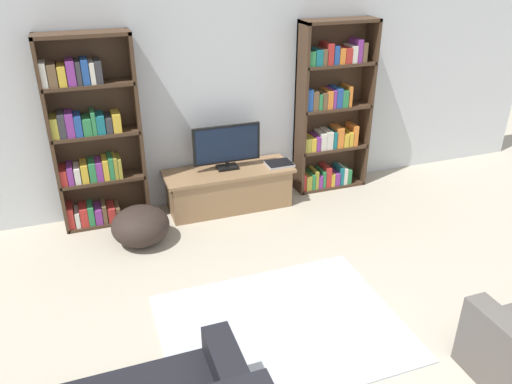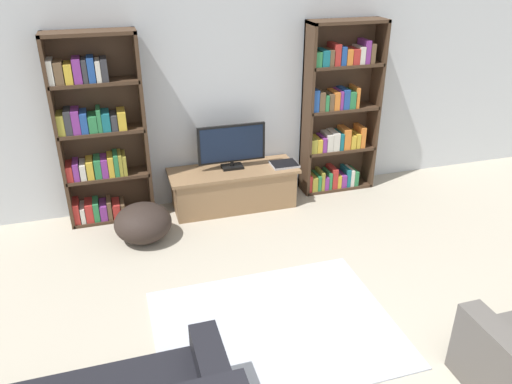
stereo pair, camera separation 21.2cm
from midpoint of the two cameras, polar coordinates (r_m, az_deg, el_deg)
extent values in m
cube|color=silver|center=(5.71, -6.11, 11.30)|extent=(8.80, 0.06, 2.60)
cube|color=#422D1E|center=(5.47, -23.37, 5.49)|extent=(0.04, 0.30, 2.04)
cube|color=#422D1E|center=(5.47, -14.32, 6.87)|extent=(0.04, 0.30, 2.04)
cube|color=#422D1E|center=(5.58, -18.92, 6.63)|extent=(0.90, 0.04, 2.04)
cube|color=#422D1E|center=(5.22, -20.51, 16.54)|extent=(0.90, 0.30, 0.04)
cube|color=#422D1E|center=(5.85, -17.43, -3.02)|extent=(0.87, 0.30, 0.04)
cube|color=#B72D28|center=(5.79, -21.38, -2.48)|extent=(0.06, 0.24, 0.24)
cube|color=silver|center=(5.80, -20.72, -2.65)|extent=(0.05, 0.24, 0.18)
cube|color=#B72D28|center=(5.79, -20.07, -2.41)|extent=(0.08, 0.24, 0.21)
cube|color=#2D7F47|center=(5.79, -19.35, -2.28)|extent=(0.06, 0.24, 0.21)
cube|color=#7F338C|center=(5.79, -18.59, -2.33)|extent=(0.07, 0.24, 0.18)
cube|color=brown|center=(5.78, -17.96, -2.10)|extent=(0.05, 0.24, 0.21)
cube|color=#B72D28|center=(5.79, -17.22, -2.17)|extent=(0.08, 0.24, 0.17)
cube|color=brown|center=(5.80, -16.54, -2.09)|extent=(0.04, 0.24, 0.16)
cube|color=#422D1E|center=(5.63, -18.13, 1.51)|extent=(0.87, 0.30, 0.04)
cube|color=#B72D28|center=(5.59, -22.15, 1.79)|extent=(0.07, 0.24, 0.17)
cube|color=#7F338C|center=(5.58, -21.49, 2.00)|extent=(0.06, 0.24, 0.19)
cube|color=silver|center=(5.58, -20.79, 2.01)|extent=(0.06, 0.24, 0.17)
cube|color=gold|center=(5.58, -20.06, 2.25)|extent=(0.07, 0.24, 0.19)
cube|color=#2D7F47|center=(5.57, -19.27, 2.42)|extent=(0.07, 0.24, 0.20)
cube|color=#7F338C|center=(5.57, -18.56, 2.51)|extent=(0.07, 0.24, 0.20)
cube|color=gold|center=(5.57, -17.90, 2.70)|extent=(0.06, 0.24, 0.22)
cube|color=#2D7F47|center=(5.56, -17.33, 2.87)|extent=(0.05, 0.24, 0.24)
cube|color=#9E9333|center=(5.57, -16.87, 2.93)|extent=(0.04, 0.24, 0.23)
cube|color=#9E9333|center=(5.57, -16.43, 2.90)|extent=(0.04, 0.24, 0.22)
cube|color=#422D1E|center=(5.45, -18.88, 6.37)|extent=(0.87, 0.30, 0.04)
cube|color=#9E9333|center=(5.41, -23.09, 6.91)|extent=(0.07, 0.24, 0.21)
cube|color=#333338|center=(5.40, -22.38, 7.20)|extent=(0.07, 0.24, 0.24)
cube|color=#7F338C|center=(5.40, -21.59, 7.30)|extent=(0.08, 0.24, 0.24)
cube|color=#234C99|center=(5.40, -20.76, 7.28)|extent=(0.07, 0.24, 0.21)
cube|color=#2D7F47|center=(5.40, -19.86, 7.22)|extent=(0.08, 0.24, 0.17)
cube|color=#2D7F47|center=(5.39, -19.20, 7.63)|extent=(0.04, 0.24, 0.23)
cube|color=#196B75|center=(5.40, -18.48, 7.53)|extent=(0.08, 0.24, 0.19)
cube|color=#333338|center=(5.40, -17.62, 7.51)|extent=(0.06, 0.24, 0.16)
cube|color=gold|center=(5.40, -16.80, 7.78)|extent=(0.08, 0.24, 0.19)
cube|color=#422D1E|center=(5.31, -19.69, 11.54)|extent=(0.87, 0.30, 0.04)
cube|color=silver|center=(5.28, -24.19, 12.22)|extent=(0.05, 0.24, 0.23)
cube|color=brown|center=(5.27, -23.37, 12.25)|extent=(0.08, 0.24, 0.21)
cube|color=gold|center=(5.27, -22.41, 12.28)|extent=(0.07, 0.24, 0.19)
cube|color=#7F338C|center=(5.26, -21.54, 12.66)|extent=(0.08, 0.24, 0.23)
cube|color=#333338|center=(5.26, -20.77, 12.71)|extent=(0.05, 0.24, 0.22)
cube|color=#234C99|center=(5.26, -20.10, 12.90)|extent=(0.07, 0.24, 0.24)
cube|color=silver|center=(5.26, -19.37, 12.83)|extent=(0.05, 0.24, 0.20)
cube|color=#333338|center=(5.26, -18.73, 13.01)|extent=(0.06, 0.24, 0.22)
cube|color=#422D1E|center=(5.91, 4.11, 9.10)|extent=(0.04, 0.30, 2.04)
cube|color=#422D1E|center=(6.30, 11.47, 9.74)|extent=(0.04, 0.30, 2.04)
cube|color=#422D1E|center=(6.21, 7.35, 9.80)|extent=(0.90, 0.04, 2.04)
cube|color=#422D1E|center=(5.89, 8.54, 18.81)|extent=(0.90, 0.30, 0.04)
cube|color=#422D1E|center=(6.46, 7.36, 0.92)|extent=(0.87, 0.30, 0.04)
cube|color=#B72D28|center=(6.23, 4.22, 1.39)|extent=(0.04, 0.24, 0.22)
cube|color=#9E9333|center=(6.26, 4.73, 1.32)|extent=(0.07, 0.24, 0.18)
cube|color=#2D7F47|center=(6.29, 5.23, 1.45)|extent=(0.04, 0.24, 0.19)
cube|color=#9E9333|center=(6.30, 5.63, 1.67)|extent=(0.04, 0.24, 0.23)
cube|color=#7F338C|center=(6.33, 6.03, 1.45)|extent=(0.05, 0.24, 0.16)
cube|color=#2D7F47|center=(6.34, 6.45, 1.72)|extent=(0.04, 0.24, 0.21)
cube|color=#B72D28|center=(6.36, 6.94, 1.97)|extent=(0.07, 0.24, 0.26)
cube|color=gold|center=(6.40, 7.42, 1.67)|extent=(0.05, 0.24, 0.17)
cube|color=#7F338C|center=(6.43, 7.92, 1.73)|extent=(0.07, 0.24, 0.16)
cube|color=#196B75|center=(6.44, 8.44, 2.08)|extent=(0.05, 0.24, 0.23)
cube|color=silver|center=(6.47, 8.83, 2.08)|extent=(0.05, 0.24, 0.21)
cube|color=#2D7F47|center=(6.50, 9.26, 2.05)|extent=(0.06, 0.24, 0.19)
cube|color=#422D1E|center=(6.26, 7.63, 5.14)|extent=(0.87, 0.30, 0.04)
cube|color=#9E9333|center=(6.05, 4.55, 5.60)|extent=(0.08, 0.24, 0.17)
cube|color=gold|center=(6.08, 5.20, 5.64)|extent=(0.06, 0.24, 0.16)
cube|color=#7F338C|center=(6.11, 5.73, 5.75)|extent=(0.05, 0.24, 0.17)
cube|color=silver|center=(6.13, 6.33, 5.97)|extent=(0.07, 0.24, 0.21)
cube|color=silver|center=(6.16, 7.02, 6.11)|extent=(0.08, 0.24, 0.22)
cube|color=#196B75|center=(6.19, 7.61, 6.11)|extent=(0.05, 0.24, 0.20)
cube|color=orange|center=(6.22, 8.22, 6.37)|extent=(0.08, 0.24, 0.25)
cube|color=gold|center=(6.27, 8.87, 6.09)|extent=(0.06, 0.24, 0.17)
cube|color=gold|center=(6.30, 9.41, 6.21)|extent=(0.05, 0.24, 0.18)
cube|color=orange|center=(6.31, 9.93, 6.58)|extent=(0.06, 0.24, 0.25)
cube|color=#422D1E|center=(6.09, 7.91, 9.61)|extent=(0.87, 0.30, 0.04)
cube|color=#234C99|center=(5.88, 4.70, 10.61)|extent=(0.07, 0.24, 0.25)
cube|color=brown|center=(5.91, 5.37, 10.52)|extent=(0.07, 0.24, 0.22)
cube|color=#2D7F47|center=(5.94, 5.92, 10.37)|extent=(0.05, 0.24, 0.18)
cube|color=brown|center=(5.96, 6.42, 10.47)|extent=(0.06, 0.24, 0.19)
cube|color=orange|center=(5.99, 7.01, 10.59)|extent=(0.07, 0.24, 0.21)
cube|color=#7F338C|center=(6.02, 7.52, 10.66)|extent=(0.04, 0.24, 0.21)
cube|color=#234C99|center=(6.04, 8.05, 10.76)|extent=(0.07, 0.24, 0.23)
cube|color=#2D7F47|center=(6.08, 8.71, 10.67)|extent=(0.08, 0.24, 0.20)
cube|color=orange|center=(6.11, 9.29, 10.91)|extent=(0.04, 0.24, 0.24)
cube|color=#422D1E|center=(5.96, 8.22, 14.30)|extent=(0.87, 0.30, 0.04)
cube|color=#2D7F47|center=(5.77, 4.90, 15.07)|extent=(0.08, 0.24, 0.16)
cube|color=#196B75|center=(5.80, 5.72, 15.15)|extent=(0.08, 0.24, 0.17)
cube|color=brown|center=(5.83, 6.37, 15.19)|extent=(0.05, 0.24, 0.18)
cube|color=#B72D28|center=(5.86, 7.01, 15.49)|extent=(0.07, 0.24, 0.23)
cube|color=#234C99|center=(5.89, 7.67, 15.37)|extent=(0.06, 0.24, 0.20)
cube|color=orange|center=(5.93, 8.32, 15.24)|extent=(0.07, 0.24, 0.17)
cube|color=#B72D28|center=(5.97, 9.04, 15.26)|extent=(0.08, 0.24, 0.17)
cube|color=silver|center=(6.00, 9.71, 15.37)|extent=(0.06, 0.24, 0.19)
cube|color=#7F338C|center=(6.03, 10.29, 15.69)|extent=(0.06, 0.24, 0.26)
cube|color=brown|center=(6.06, 10.82, 15.53)|extent=(0.06, 0.24, 0.22)
cube|color=#8E6B47|center=(5.81, -4.15, 0.24)|extent=(1.39, 0.50, 0.44)
cube|color=#8E6B47|center=(5.71, -4.22, 2.37)|extent=(1.47, 0.53, 0.04)
cube|color=black|center=(5.74, -4.35, 2.83)|extent=(0.24, 0.16, 0.03)
cylinder|color=black|center=(5.72, -4.37, 3.20)|extent=(0.04, 0.04, 0.05)
cube|color=black|center=(5.63, -4.45, 5.48)|extent=(0.78, 0.04, 0.44)
cube|color=black|center=(5.61, -4.40, 5.41)|extent=(0.72, 0.00, 0.39)
cube|color=#B7B7BC|center=(5.82, 1.62, 3.23)|extent=(0.31, 0.25, 0.02)
cube|color=black|center=(5.82, 1.62, 3.36)|extent=(0.30, 0.24, 0.00)
cube|color=#B2B7C1|center=(4.17, 1.47, -15.20)|extent=(1.91, 1.49, 0.02)
ellipsoid|color=#2D231E|center=(5.27, -14.19, -3.77)|extent=(0.59, 0.59, 0.39)
camera|label=1|loc=(0.11, -91.30, -0.65)|focal=35.00mm
camera|label=2|loc=(0.11, 88.70, 0.65)|focal=35.00mm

